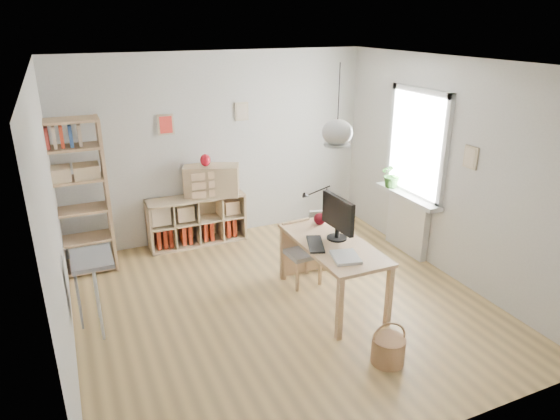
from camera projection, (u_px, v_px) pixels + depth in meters
name	position (u px, v px, depth m)	size (l,w,h in m)	color
ground	(283.00, 304.00, 5.80)	(4.50, 4.50, 0.00)	tan
room_shell	(337.00, 132.00, 5.16)	(4.50, 4.50, 4.50)	silver
window_unit	(418.00, 144.00, 6.59)	(0.07, 1.16, 1.46)	white
radiator	(407.00, 224.00, 6.99)	(0.10, 0.80, 0.80)	silver
windowsill	(407.00, 196.00, 6.82)	(0.22, 1.20, 0.06)	silver
desk	(332.00, 250.00, 5.64)	(0.70, 1.50, 0.75)	#D6AF7B
cube_shelf	(195.00, 224.00, 7.29)	(1.40, 0.38, 0.72)	beige
tall_bookshelf	(73.00, 192.00, 6.17)	(0.80, 0.38, 2.00)	#D6AF7B
side_table	(87.00, 274.00, 5.09)	(0.40, 0.55, 0.85)	gray
chair	(300.00, 249.00, 6.17)	(0.40, 0.40, 0.78)	gray
wicker_basket	(388.00, 349.00, 4.77)	(0.32, 0.32, 0.45)	olive
storage_chest	(335.00, 245.00, 6.80)	(0.76, 0.82, 0.65)	#B8B8B4
monitor	(338.00, 216.00, 5.60)	(0.23, 0.58, 0.50)	black
keyboard	(315.00, 244.00, 5.53)	(0.17, 0.44, 0.02)	black
task_lamp	(315.00, 201.00, 6.05)	(0.40, 0.15, 0.42)	black
yarn_ball	(320.00, 219.00, 6.06)	(0.15, 0.15, 0.15)	#4C0A10
paper_tray	(346.00, 257.00, 5.22)	(0.27, 0.33, 0.03)	silver
drawer_chest	(212.00, 180.00, 7.12)	(0.77, 0.35, 0.44)	beige
red_vase	(205.00, 160.00, 6.99)	(0.14, 0.14, 0.17)	maroon
potted_plant	(393.00, 175.00, 7.02)	(0.33, 0.29, 0.37)	#326927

